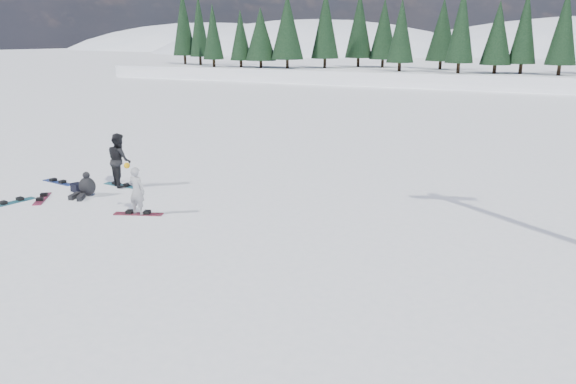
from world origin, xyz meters
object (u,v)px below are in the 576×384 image
object	(u,v)px
snowboarder_man	(119,160)
gear_bag	(77,188)
seated_rider	(86,187)
snowboard_loose_b	(42,199)
snowboarder_woman	(136,191)
snowboard_loose_c	(58,182)
snowboard_loose_a	(12,203)

from	to	relation	value
snowboarder_man	gear_bag	distance (m)	1.74
seated_rider	gear_bag	distance (m)	0.76
seated_rider	snowboard_loose_b	bearing A→B (deg)	-161.55
snowboarder_woman	snowboard_loose_c	bearing A→B (deg)	-21.06
snowboarder_man	snowboard_loose_b	distance (m)	2.94
snowboard_loose_a	snowboard_loose_c	distance (m)	2.69
snowboarder_woman	gear_bag	size ratio (longest dim) A/B	3.62
seated_rider	snowboard_loose_b	xyz separation A→B (m)	(-1.05, -0.96, -0.31)
snowboard_loose_c	snowboard_loose_a	bearing A→B (deg)	-66.38
snowboarder_man	snowboard_loose_a	xyz separation A→B (m)	(-1.67, -3.29, -0.95)
snowboarder_woman	gear_bag	distance (m)	3.88
gear_bag	snowboard_loose_a	bearing A→B (deg)	-113.47
snowboarder_man	seated_rider	distance (m)	1.70
gear_bag	seated_rider	bearing A→B (deg)	-19.94
snowboard_loose_a	gear_bag	bearing A→B (deg)	-14.20
snowboard_loose_a	snowboard_loose_c	bearing A→B (deg)	25.96
snowboarder_man	seated_rider	bearing A→B (deg)	118.33
snowboarder_woman	snowboarder_man	xyz separation A→B (m)	(-2.87, 2.40, 0.21)
snowboard_loose_c	snowboard_loose_b	bearing A→B (deg)	-47.84
gear_bag	snowboard_loose_c	world-z (taller)	gear_bag
snowboard_loose_c	snowboarder_woman	bearing A→B (deg)	-10.76
snowboarder_woman	snowboard_loose_b	distance (m)	4.09
snowboard_loose_c	seated_rider	bearing A→B (deg)	-13.23
snowboarder_man	snowboard_loose_c	size ratio (longest dim) A/B	1.29
snowboarder_man	snowboard_loose_a	distance (m)	3.81
seated_rider	gear_bag	size ratio (longest dim) A/B	2.42
seated_rider	snowboard_loose_c	size ratio (longest dim) A/B	0.73
gear_bag	snowboarder_woman	bearing A→B (deg)	-16.53
snowboarder_woman	snowboard_loose_c	distance (m)	5.62
snowboarder_man	snowboard_loose_c	world-z (taller)	snowboarder_man
snowboard_loose_b	snowboard_loose_a	world-z (taller)	same
snowboarder_woman	snowboarder_man	size ratio (longest dim) A/B	0.84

